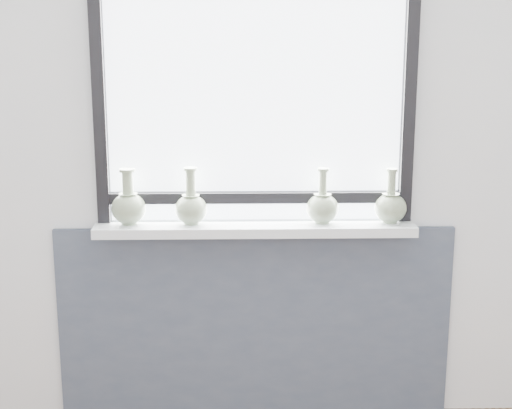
{
  "coord_description": "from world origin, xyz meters",
  "views": [
    {
      "loc": [
        -0.07,
        -1.41,
        1.74
      ],
      "look_at": [
        0.0,
        1.55,
        1.02
      ],
      "focal_mm": 55.0,
      "sensor_mm": 36.0,
      "label": 1
    }
  ],
  "objects_px": {
    "windowsill": "(255,228)",
    "vase_d": "(390,206)",
    "vase_c": "(322,206)",
    "vase_a": "(128,206)",
    "vase_b": "(191,206)"
  },
  "relations": [
    {
      "from": "windowsill",
      "to": "vase_d",
      "type": "xyz_separation_m",
      "value": [
        0.56,
        0.01,
        0.09
      ]
    },
    {
      "from": "vase_c",
      "to": "vase_d",
      "type": "height_order",
      "value": "vase_c"
    },
    {
      "from": "vase_a",
      "to": "vase_d",
      "type": "relative_size",
      "value": 1.02
    },
    {
      "from": "windowsill",
      "to": "vase_d",
      "type": "height_order",
      "value": "vase_d"
    },
    {
      "from": "vase_c",
      "to": "vase_d",
      "type": "relative_size",
      "value": 1.01
    },
    {
      "from": "windowsill",
      "to": "vase_a",
      "type": "distance_m",
      "value": 0.53
    },
    {
      "from": "vase_b",
      "to": "vase_c",
      "type": "distance_m",
      "value": 0.54
    },
    {
      "from": "vase_c",
      "to": "vase_b",
      "type": "bearing_deg",
      "value": -179.52
    },
    {
      "from": "windowsill",
      "to": "vase_b",
      "type": "distance_m",
      "value": 0.28
    },
    {
      "from": "vase_d",
      "to": "vase_b",
      "type": "bearing_deg",
      "value": -179.74
    },
    {
      "from": "vase_a",
      "to": "vase_b",
      "type": "distance_m",
      "value": 0.26
    },
    {
      "from": "windowsill",
      "to": "vase_d",
      "type": "bearing_deg",
      "value": 0.57
    },
    {
      "from": "vase_a",
      "to": "vase_d",
      "type": "bearing_deg",
      "value": -0.09
    },
    {
      "from": "vase_b",
      "to": "vase_c",
      "type": "xyz_separation_m",
      "value": [
        0.54,
        0.0,
        -0.0
      ]
    },
    {
      "from": "vase_a",
      "to": "vase_b",
      "type": "bearing_deg",
      "value": -1.21
    }
  ]
}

